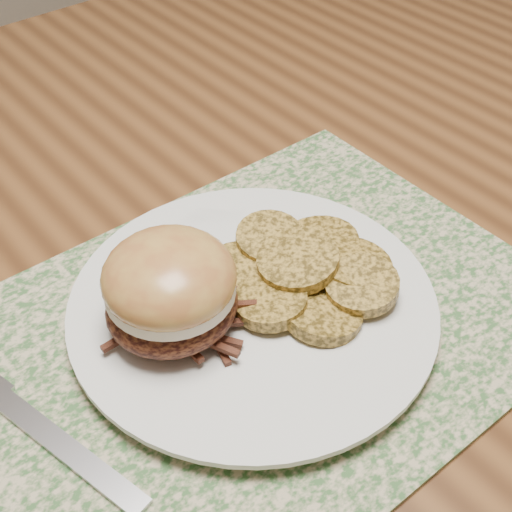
{
  "coord_description": "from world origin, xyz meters",
  "views": [
    {
      "loc": [
        -0.19,
        -0.44,
        1.16
      ],
      "look_at": [
        0.06,
        -0.13,
        0.79
      ],
      "focal_mm": 50.0,
      "sensor_mm": 36.0,
      "label": 1
    }
  ],
  "objects_px": {
    "dining_table": "(121,304)",
    "dinner_plate": "(253,308)",
    "pork_sandwich": "(170,289)",
    "fork": "(38,427)"
  },
  "relations": [
    {
      "from": "dining_table",
      "to": "dinner_plate",
      "type": "bearing_deg",
      "value": -74.85
    },
    {
      "from": "pork_sandwich",
      "to": "fork",
      "type": "relative_size",
      "value": 0.63
    },
    {
      "from": "dinner_plate",
      "to": "pork_sandwich",
      "type": "xyz_separation_m",
      "value": [
        -0.06,
        0.02,
        0.04
      ]
    },
    {
      "from": "dining_table",
      "to": "fork",
      "type": "distance_m",
      "value": 0.21
    },
    {
      "from": "dining_table",
      "to": "dinner_plate",
      "type": "xyz_separation_m",
      "value": [
        0.04,
        -0.15,
        0.09
      ]
    },
    {
      "from": "dinner_plate",
      "to": "fork",
      "type": "height_order",
      "value": "dinner_plate"
    },
    {
      "from": "pork_sandwich",
      "to": "dinner_plate",
      "type": "bearing_deg",
      "value": -32.91
    },
    {
      "from": "dining_table",
      "to": "pork_sandwich",
      "type": "height_order",
      "value": "pork_sandwich"
    },
    {
      "from": "dining_table",
      "to": "pork_sandwich",
      "type": "bearing_deg",
      "value": -97.98
    },
    {
      "from": "dining_table",
      "to": "pork_sandwich",
      "type": "distance_m",
      "value": 0.19
    }
  ]
}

